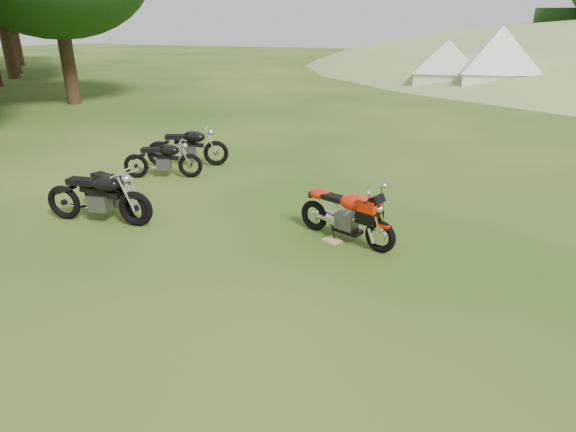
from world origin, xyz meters
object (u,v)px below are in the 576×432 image
at_px(plywood_board, 332,240).
at_px(vintage_moto_b, 98,195).
at_px(vintage_moto_c, 163,158).
at_px(tent_mid, 498,62).
at_px(vintage_moto_d, 187,146).
at_px(tent_left, 446,64).
at_px(vintage_moto_a, 112,190).
at_px(sport_motorcycle, 346,210).

relative_size(plywood_board, vintage_moto_b, 0.14).
relative_size(plywood_board, vintage_moto_c, 0.16).
bearing_deg(vintage_moto_c, plywood_board, -45.25).
bearing_deg(plywood_board, tent_mid, 81.75).
bearing_deg(plywood_board, vintage_moto_d, 146.18).
relative_size(vintage_moto_c, vintage_moto_d, 0.89).
distance_m(vintage_moto_d, tent_left, 17.88).
bearing_deg(vintage_moto_a, tent_left, 94.71).
bearing_deg(vintage_moto_c, sport_motorcycle, -43.22).
distance_m(vintage_moto_b, vintage_moto_c, 2.69).
bearing_deg(tent_left, tent_mid, -12.18).
height_order(vintage_moto_b, tent_mid, tent_mid).
bearing_deg(sport_motorcycle, vintage_moto_c, 179.19).
relative_size(vintage_moto_b, tent_mid, 0.58).
relative_size(vintage_moto_b, vintage_moto_c, 1.15).
bearing_deg(plywood_board, sport_motorcycle, 32.35).
bearing_deg(tent_mid, tent_left, 161.53).
distance_m(tent_left, tent_mid, 2.49).
height_order(vintage_moto_c, tent_left, tent_left).
xyz_separation_m(vintage_moto_c, vintage_moto_d, (0.01, 1.05, 0.05)).
relative_size(plywood_board, vintage_moto_a, 0.15).
distance_m(vintage_moto_a, tent_left, 20.99).
relative_size(sport_motorcycle, vintage_moto_c, 1.01).
relative_size(plywood_board, vintage_moto_d, 0.14).
bearing_deg(vintage_moto_b, tent_left, 70.32).
height_order(vintage_moto_b, vintage_moto_d, vintage_moto_b).
xyz_separation_m(vintage_moto_b, tent_mid, (6.91, 20.33, 0.95)).
bearing_deg(vintage_moto_a, vintage_moto_c, 118.91).
xyz_separation_m(plywood_board, vintage_moto_d, (-4.52, 3.03, 0.49)).
relative_size(sport_motorcycle, tent_mid, 0.51).
height_order(vintage_moto_c, vintage_moto_d, vintage_moto_d).
height_order(plywood_board, vintage_moto_a, vintage_moto_a).
bearing_deg(vintage_moto_c, vintage_moto_b, -101.55).
bearing_deg(vintage_moto_d, vintage_moto_a, -104.36).
height_order(sport_motorcycle, tent_mid, tent_mid).
bearing_deg(vintage_moto_a, vintage_moto_b, -74.45).
bearing_deg(vintage_moto_b, plywood_board, 1.81).
xyz_separation_m(vintage_moto_d, tent_left, (4.94, 17.16, 0.76)).
distance_m(vintage_moto_c, tent_mid, 19.19).
xyz_separation_m(vintage_moto_a, vintage_moto_b, (-0.01, -0.37, 0.04)).
distance_m(sport_motorcycle, tent_left, 20.09).
relative_size(vintage_moto_d, tent_mid, 0.57).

